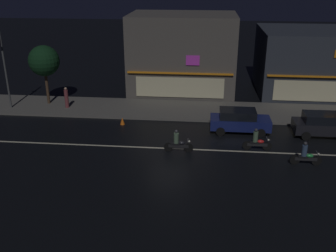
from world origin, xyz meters
The scene contains 14 objects.
ground_plane centered at (0.00, 0.00, 0.00)m, with size 140.00×140.00×0.00m, color black.
lane_divider_stripe centered at (0.00, 0.00, 0.01)m, with size 36.97×0.16×0.01m, color beige.
sidewalk_far centered at (0.00, 7.47, 0.07)m, with size 38.91×4.90×0.14m, color #5B5954.
storefront_left_block centered at (0.00, 13.29, 3.63)m, with size 9.74×6.90×7.27m.
storefront_center_block centered at (11.67, 14.13, 2.95)m, with size 8.85×8.58×5.91m.
streetlamp_west centered at (-14.07, 6.29, 4.00)m, with size 0.44×1.64×6.48m.
pedestrian_on_sidewalk centered at (-9.33, 6.99, 0.96)m, with size 0.32×0.32×1.76m.
street_tree centered at (-11.31, 7.91, 3.87)m, with size 2.58×2.58×5.04m.
parked_car_near_kerb centered at (10.67, 3.16, 0.87)m, with size 4.30×1.98×1.67m.
parked_car_trailing centered at (4.79, 3.39, 0.87)m, with size 4.30×1.98×1.67m.
motorcycle_lead centered at (8.39, -1.49, 0.63)m, with size 1.90×0.60×1.52m.
motorcycle_opposite_lane centered at (5.70, 0.33, 0.63)m, with size 1.90×0.60×1.52m.
motorcycle_trailing_far centered at (0.60, -0.39, 0.63)m, with size 1.90×0.60×1.52m.
traffic_cone centered at (-3.95, 3.95, 0.28)m, with size 0.36×0.36×0.55m, color orange.
Camera 1 is at (2.20, -23.20, 11.03)m, focal length 41.61 mm.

